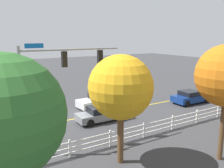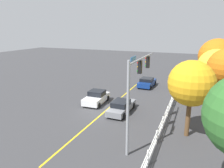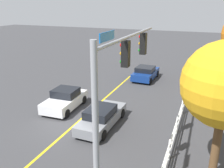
{
  "view_description": "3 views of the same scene",
  "coord_description": "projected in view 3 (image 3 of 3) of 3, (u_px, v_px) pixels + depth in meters",
  "views": [
    {
      "loc": [
        9.26,
        19.47,
        7.33
      ],
      "look_at": [
        -2.06,
        1.14,
        3.04
      ],
      "focal_mm": 39.13,
      "sensor_mm": 36.0,
      "label": 1
    },
    {
      "loc": [
        18.99,
        8.84,
        8.7
      ],
      "look_at": [
        -0.88,
        0.56,
        2.97
      ],
      "focal_mm": 33.7,
      "sensor_mm": 36.0,
      "label": 2
    },
    {
      "loc": [
        12.32,
        7.64,
        7.69
      ],
      "look_at": [
        -1.97,
        1.94,
        2.54
      ],
      "focal_mm": 38.98,
      "sensor_mm": 36.0,
      "label": 3
    }
  ],
  "objects": [
    {
      "name": "car_0",
      "position": [
        65.0,
        100.0,
        18.43
      ],
      "size": [
        4.11,
        2.17,
        1.52
      ],
      "rotation": [
        0.0,
        0.0,
        6.32
      ],
      "color": "silver",
      "rests_on": "ground_plane"
    },
    {
      "name": "signal_assembly",
      "position": [
        119.0,
        86.0,
        8.85
      ],
      "size": [
        6.83,
        0.38,
        6.88
      ],
      "color": "gray",
      "rests_on": "ground_plane"
    },
    {
      "name": "lane_center_stripe",
      "position": [
        99.0,
        104.0,
        19.5
      ],
      "size": [
        28.0,
        0.16,
        0.01
      ],
      "primitive_type": "cube",
      "color": "gold",
      "rests_on": "ground_plane"
    },
    {
      "name": "car_1",
      "position": [
        102.0,
        117.0,
        15.78
      ],
      "size": [
        4.72,
        1.86,
        1.35
      ],
      "rotation": [
        0.0,
        0.0,
        3.13
      ],
      "color": "slate",
      "rests_on": "ground_plane"
    },
    {
      "name": "white_rail_fence",
      "position": [
        180.0,
        115.0,
        16.18
      ],
      "size": [
        26.1,
        0.1,
        1.15
      ],
      "color": "white",
      "rests_on": "ground_plane"
    },
    {
      "name": "ground_plane",
      "position": [
        74.0,
        126.0,
        15.98
      ],
      "size": [
        120.0,
        120.0,
        0.0
      ],
      "primitive_type": "plane",
      "color": "#38383A"
    },
    {
      "name": "car_2",
      "position": [
        146.0,
        73.0,
        25.52
      ],
      "size": [
        4.25,
        2.16,
        1.39
      ],
      "rotation": [
        0.0,
        0.0,
        3.11
      ],
      "color": "navy",
      "rests_on": "ground_plane"
    }
  ]
}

